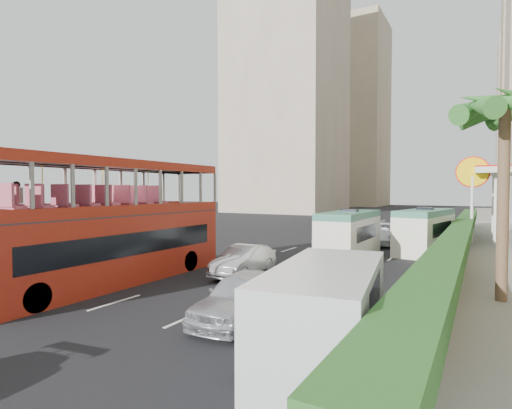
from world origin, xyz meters
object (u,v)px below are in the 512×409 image
Objects in this scene: car_silver_lane_b at (243,320)px; panel_van_far at (434,228)px; double_decker_bus at (113,222)px; minibus_near at (349,235)px; car_silver_lane_a at (244,275)px; panel_van_near at (326,313)px; palm_tree at (503,204)px; van_asset at (384,244)px; minibus_far at (425,231)px.

panel_van_far is (2.86, 23.63, 0.92)m from car_silver_lane_b.
minibus_near is at bearing 57.08° from double_decker_bus.
car_silver_lane_a is at bearing -113.62° from panel_van_far.
car_silver_lane_b is 3.48m from panel_van_near.
double_decker_bus is 1.84× the size of minibus_near.
minibus_near is 9.77m from palm_tree.
car_silver_lane_b is at bearing 147.52° from panel_van_near.
van_asset is (3.24, 13.77, 0.00)m from car_silver_lane_a.
minibus_near reaches higher than car_silver_lane_b.
palm_tree reaches higher than panel_van_far.
car_silver_lane_a is 0.76× the size of panel_van_near.
van_asset is at bearing 146.52° from minibus_far.
palm_tree is (9.87, 0.10, 3.38)m from car_silver_lane_a.
car_silver_lane_a is (3.93, 3.90, -2.53)m from double_decker_bus.
minibus_far reaches higher than panel_van_near.
panel_van_near is at bearing -94.83° from panel_van_far.
panel_van_far is 18.74m from palm_tree.
double_decker_bus is 10.66m from panel_van_near.
car_silver_lane_b is at bearing -90.80° from minibus_far.
double_decker_bus is 2.72× the size of car_silver_lane_a.
palm_tree reaches higher than double_decker_bus.
palm_tree is (6.63, -13.68, 3.38)m from van_asset.
minibus_near reaches higher than van_asset.
double_decker_bus is 24.40m from panel_van_far.
car_silver_lane_b is at bearing -61.94° from car_silver_lane_a.
minibus_near reaches higher than car_silver_lane_a.
panel_van_far is at bearing 79.59° from car_silver_lane_b.
minibus_far is at bearing 57.12° from car_silver_lane_a.
panel_van_near is at bearing -74.83° from minibus_near.
panel_van_far is (6.08, 18.28, 0.92)m from car_silver_lane_a.
car_silver_lane_a is 0.63× the size of palm_tree.
minibus_near is at bearing -94.16° from van_asset.
minibus_near is (-0.37, -7.18, 1.32)m from van_asset.
minibus_near is 13.72m from panel_van_near.
panel_van_far is at bearing 101.24° from minibus_far.
car_silver_lane_b is at bearing -102.12° from panel_van_far.
double_decker_bus is 2.07× the size of panel_van_near.
panel_van_near reaches higher than car_silver_lane_b.
car_silver_lane_b is 19.12m from van_asset.
palm_tree is at bearing -61.80° from minibus_far.
double_decker_bus is 1.72× the size of palm_tree.
double_decker_bus is 6.09m from car_silver_lane_a.
van_asset is 1.18× the size of panel_van_far.
minibus_near is 1.30× the size of panel_van_far.
minibus_near is at bearing 137.18° from palm_tree.
palm_tree is (3.79, -18.19, 2.46)m from panel_van_far.
minibus_far reaches higher than car_silver_lane_b.
palm_tree reaches higher than minibus_far.
minibus_far reaches higher than minibus_near.
car_silver_lane_a is 7.31m from minibus_near.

